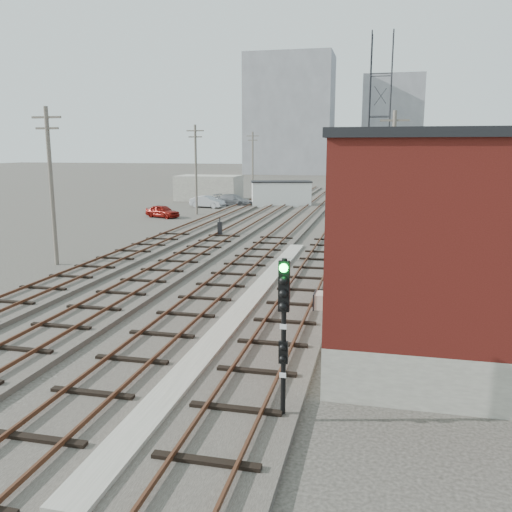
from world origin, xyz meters
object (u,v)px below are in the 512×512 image
(switch_stand, at_px, (220,229))
(site_trailer, at_px, (281,194))
(signal_mast, at_px, (284,327))
(car_red, at_px, (162,211))
(car_grey, at_px, (233,200))
(car_silver, at_px, (208,202))

(switch_stand, distance_m, site_trailer, 23.03)
(signal_mast, xyz_separation_m, car_red, (-18.65, 37.16, -1.85))
(car_red, bearing_deg, signal_mast, -131.82)
(signal_mast, distance_m, car_grey, 51.30)
(switch_stand, xyz_separation_m, car_silver, (-7.33, 19.60, 0.03))
(site_trailer, height_order, car_red, site_trailer)
(signal_mast, bearing_deg, car_red, 116.66)
(site_trailer, height_order, car_grey, site_trailer)
(site_trailer, bearing_deg, car_silver, -171.69)
(signal_mast, bearing_deg, car_silver, 110.10)
(car_grey, bearing_deg, car_red, 176.41)
(site_trailer, bearing_deg, switch_stand, -106.44)
(signal_mast, relative_size, car_grey, 0.88)
(switch_stand, relative_size, site_trailer, 0.18)
(signal_mast, height_order, car_red, signal_mast)
(switch_stand, height_order, car_silver, switch_stand)
(car_silver, bearing_deg, switch_stand, -146.14)
(car_grey, bearing_deg, car_silver, 149.44)
(site_trailer, bearing_deg, signal_mast, -94.64)
(switch_stand, relative_size, car_grey, 0.29)
(switch_stand, relative_size, car_silver, 0.33)
(car_grey, bearing_deg, site_trailer, -64.72)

